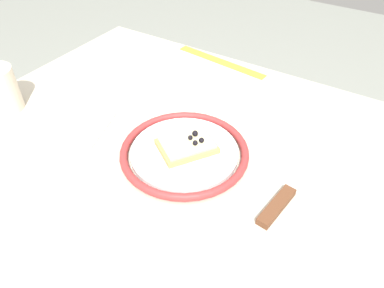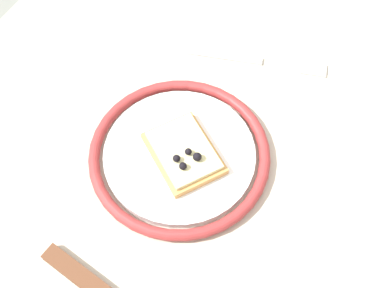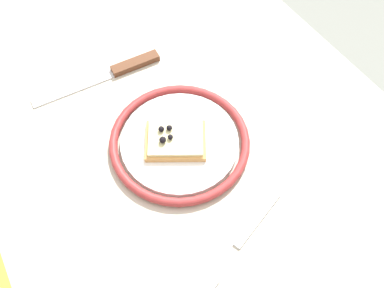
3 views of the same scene
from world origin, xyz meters
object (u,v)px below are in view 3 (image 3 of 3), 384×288
object	(u,v)px
dining_table	(172,170)
fork	(239,243)
pizza_slice_near	(176,139)
plate	(180,142)
knife	(119,70)

from	to	relation	value
dining_table	fork	size ratio (longest dim) A/B	5.01
dining_table	fork	bearing A→B (deg)	175.83
pizza_slice_near	fork	bearing A→B (deg)	175.18
pizza_slice_near	plate	bearing A→B (deg)	-100.04
knife	fork	distance (m)	0.38
dining_table	knife	distance (m)	0.21
pizza_slice_near	fork	xyz separation A→B (m)	(-0.19, 0.02, -0.02)
pizza_slice_near	knife	distance (m)	0.19
knife	fork	world-z (taller)	knife
plate	pizza_slice_near	bearing A→B (deg)	79.96
dining_table	fork	xyz separation A→B (m)	(-0.21, 0.02, 0.11)
pizza_slice_near	fork	distance (m)	0.19
pizza_slice_near	knife	bearing A→B (deg)	-0.10
knife	fork	size ratio (longest dim) A/B	1.22
fork	dining_table	bearing A→B (deg)	-4.17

